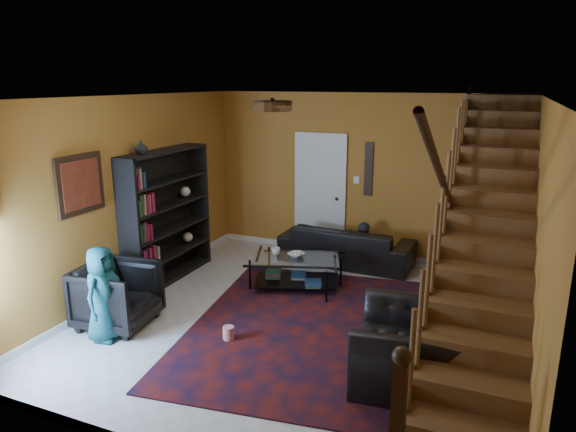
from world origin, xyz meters
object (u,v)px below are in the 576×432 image
at_px(armchair_left, 118,295).
at_px(armchair_right, 406,349).
at_px(bookshelf, 168,218).
at_px(sofa, 346,245).
at_px(coffee_table, 296,271).

distance_m(armchair_left, armchair_right, 3.55).
bearing_deg(armchair_left, armchair_right, -94.12).
height_order(bookshelf, sofa, bookshelf).
bearing_deg(armchair_left, coffee_table, -45.47).
height_order(armchair_left, coffee_table, armchair_left).
bearing_deg(bookshelf, coffee_table, 10.37).
bearing_deg(armchair_left, sofa, -37.04).
height_order(bookshelf, armchair_right, bookshelf).
distance_m(bookshelf, armchair_right, 4.22).
bearing_deg(sofa, armchair_right, 118.23).
bearing_deg(sofa, armchair_left, 60.93).
distance_m(sofa, coffee_table, 1.39).
height_order(armchair_right, coffee_table, armchair_right).
xyz_separation_m(bookshelf, armchair_right, (3.90, -1.48, -0.59)).
relative_size(armchair_left, coffee_table, 0.62).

